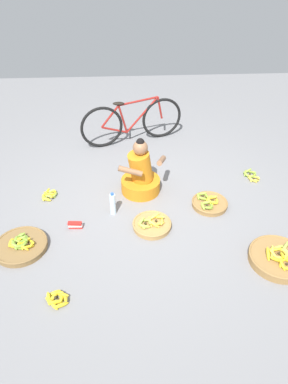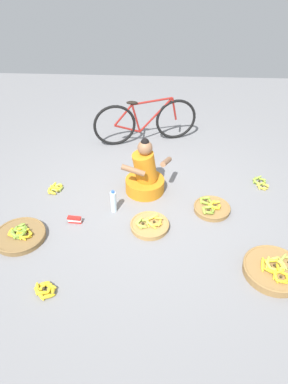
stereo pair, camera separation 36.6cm
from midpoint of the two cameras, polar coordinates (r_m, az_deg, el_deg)
ground_plane at (r=4.38m, az=2.54°, el=-2.16°), size 10.00×10.00×0.00m
vendor_woman_front at (r=4.46m, az=2.52°, el=2.77°), size 0.64×0.52×0.79m
bicycle_leaning at (r=5.61m, az=2.17°, el=11.67°), size 1.65×0.51×0.73m
banana_basket_near_bicycle at (r=4.07m, az=-17.68°, el=-7.03°), size 0.58×0.58×0.14m
banana_basket_back_left at (r=4.02m, az=3.57°, el=-5.63°), size 0.46×0.46×0.14m
banana_basket_back_right at (r=4.37m, az=13.65°, el=-2.70°), size 0.46×0.46×0.14m
banana_basket_back_center at (r=3.84m, az=23.60°, el=-11.95°), size 0.62×0.62×0.17m
loose_bananas_mid_right at (r=4.71m, az=-12.52°, el=0.47°), size 0.20×0.25×0.09m
loose_bananas_front_right at (r=3.51m, az=-13.33°, el=-15.76°), size 0.25×0.24×0.09m
loose_bananas_mid_left at (r=5.04m, az=20.96°, el=1.37°), size 0.22×0.31×0.08m
water_bottle at (r=4.18m, az=-2.66°, el=-1.73°), size 0.07×0.07×0.31m
packet_carton_stack at (r=4.13m, az=-9.07°, el=-4.70°), size 0.17×0.07×0.09m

